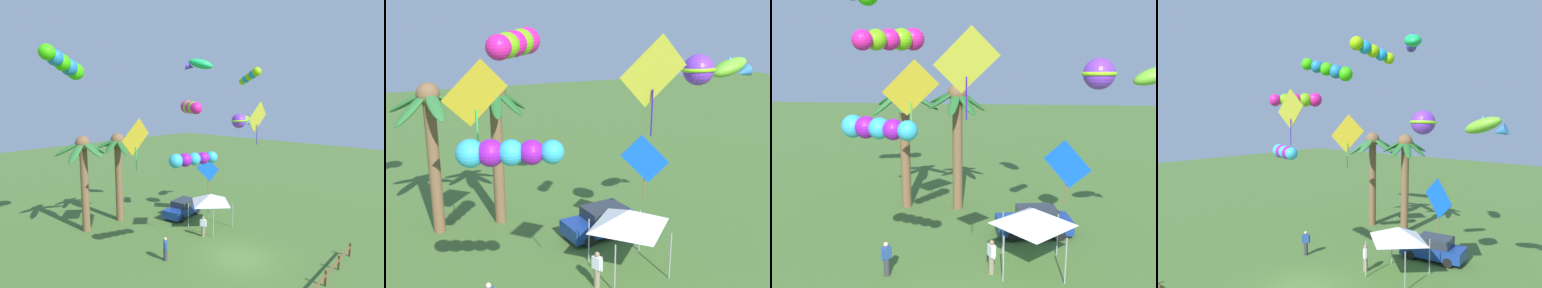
# 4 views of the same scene
# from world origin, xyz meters

# --- Properties ---
(ground_plane) EXTENTS (120.00, 120.00, 0.00)m
(ground_plane) POSITION_xyz_m (0.00, 0.00, 0.00)
(ground_plane) COLOR #476B2D
(palm_tree_0) EXTENTS (4.14, 4.39, 7.75)m
(palm_tree_0) POSITION_xyz_m (-4.43, 11.88, 5.56)
(palm_tree_0) COLOR brown
(palm_tree_0) RESTS_ON ground
(palm_tree_1) EXTENTS (3.56, 3.54, 7.71)m
(palm_tree_1) POSITION_xyz_m (-1.21, 11.83, 5.49)
(palm_tree_1) COLOR brown
(palm_tree_1) RESTS_ON ground
(rail_fence) EXTENTS (11.79, 0.12, 0.95)m
(rail_fence) POSITION_xyz_m (-0.71, -5.39, 0.59)
(rail_fence) COLOR brown
(rail_fence) RESTS_ON ground
(parked_car_0) EXTENTS (4.10, 2.22, 1.51)m
(parked_car_0) POSITION_xyz_m (3.20, 8.29, 0.75)
(parked_car_0) COLOR navy
(parked_car_0) RESTS_ON ground
(spectator_0) EXTENTS (0.39, 0.49, 1.59)m
(spectator_0) POSITION_xyz_m (1.00, 4.10, 0.81)
(spectator_0) COLOR gray
(spectator_0) RESTS_ON ground
(spectator_1) EXTENTS (0.42, 0.45, 1.59)m
(spectator_1) POSITION_xyz_m (-3.55, 3.56, 0.81)
(spectator_1) COLOR #38383D
(spectator_1) RESTS_ON ground
(festival_tent) EXTENTS (2.86, 2.86, 2.85)m
(festival_tent) POSITION_xyz_m (2.81, 4.79, 2.47)
(festival_tent) COLOR #9E9EA3
(festival_tent) RESTS_ON ground
(kite_ball_0) EXTENTS (1.48, 1.48, 1.20)m
(kite_ball_0) POSITION_xyz_m (4.97, 3.60, 8.81)
(kite_ball_0) COLOR #7A34D7
(kite_diamond_1) EXTENTS (1.94, 0.30, 2.69)m
(kite_diamond_1) POSITION_xyz_m (0.24, -0.83, 9.42)
(kite_diamond_1) COLOR gold
(kite_diamond_2) EXTENTS (2.71, 0.42, 3.80)m
(kite_diamond_2) POSITION_xyz_m (-3.00, 7.06, 7.82)
(kite_diamond_2) COLOR gold
(kite_tube_3) EXTENTS (1.31, 2.22, 1.18)m
(kite_tube_3) POSITION_xyz_m (3.27, 1.59, 12.24)
(kite_tube_3) COLOR #8ECC0C
(kite_tube_4) EXTENTS (2.11, 2.69, 0.84)m
(kite_tube_4) POSITION_xyz_m (-2.60, 2.16, 10.06)
(kite_tube_4) COLOR #EB1A96
(kite_fish_5) EXTENTS (2.02, 2.36, 1.17)m
(kite_fish_5) POSITION_xyz_m (2.82, 6.08, 13.37)
(kite_fish_5) COLOR #1CC05C
(kite_fish_6) EXTENTS (2.14, 0.97, 1.19)m
(kite_fish_6) POSITION_xyz_m (7.58, 4.83, 8.66)
(kite_fish_6) COLOR #6DBB2D
(kite_tube_7) EXTENTS (3.74, 2.74, 1.92)m
(kite_tube_7) POSITION_xyz_m (-6.91, 9.30, 12.82)
(kite_tube_7) COLOR #37CF0D
(kite_diamond_8) EXTENTS (2.10, 0.89, 3.14)m
(kite_diamond_8) POSITION_xyz_m (4.43, 6.40, 4.41)
(kite_diamond_8) COLOR blue
(kite_tube_9) EXTENTS (3.01, 1.71, 0.86)m
(kite_tube_9) POSITION_xyz_m (-3.17, 1.56, 6.98)
(kite_tube_9) COLOR #34B4E1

